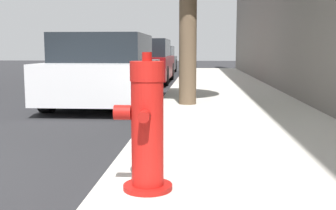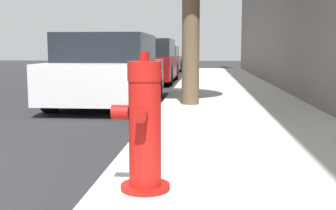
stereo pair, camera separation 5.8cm
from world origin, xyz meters
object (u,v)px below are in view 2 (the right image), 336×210
Objects in this scene: fire_hydrant at (144,128)px; parked_car_near at (110,71)px; parked_car_far at (161,60)px; parked_car_mid at (149,62)px.

fire_hydrant is 0.25× the size of parked_car_near.
fire_hydrant is at bearing -74.74° from parked_car_near.
parked_car_near is 0.87× the size of parked_car_far.
parked_car_far reaches higher than fire_hydrant.
parked_car_mid is (0.03, 5.77, 0.01)m from parked_car_near.
parked_car_mid reaches higher than parked_car_far.
parked_car_mid is (-1.46, 11.23, 0.13)m from fire_hydrant.
fire_hydrant is 0.22× the size of parked_car_mid.
parked_car_near is at bearing -89.20° from parked_car_far.
parked_car_far is (-0.19, 5.47, -0.07)m from parked_car_mid.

